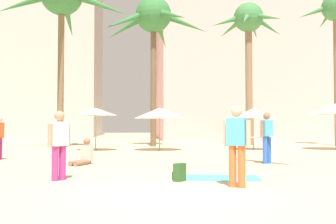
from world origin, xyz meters
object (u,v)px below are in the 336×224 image
(palm_tree_center, at_px, (249,28))
(palm_tree_right, at_px, (336,20))
(person_near_left, at_px, (59,142))
(beach_towel, at_px, (222,178))
(cafe_umbrella_2, at_px, (160,113))
(palm_tree_far_right, at_px, (154,21))
(cafe_umbrella_0, at_px, (336,109))
(person_mid_left, at_px, (84,155))
(cafe_umbrella_4, at_px, (253,113))
(palm_tree_left, at_px, (62,1))
(backpack, at_px, (179,173))
(cafe_umbrella_3, at_px, (96,112))
(person_mid_center, at_px, (237,142))
(person_mid_right, at_px, (266,136))

(palm_tree_center, distance_m, palm_tree_right, 5.66)
(person_near_left, bearing_deg, beach_towel, -134.37)
(cafe_umbrella_2, relative_size, beach_towel, 1.46)
(palm_tree_right, xyz_separation_m, beach_towel, (-10.97, -13.96, -8.20))
(person_near_left, bearing_deg, palm_tree_far_right, -56.80)
(palm_tree_right, relative_size, cafe_umbrella_2, 3.77)
(cafe_umbrella_0, height_order, person_mid_left, cafe_umbrella_0)
(cafe_umbrella_2, distance_m, person_near_left, 10.83)
(palm_tree_right, relative_size, person_mid_left, 10.03)
(cafe_umbrella_4, height_order, person_near_left, cafe_umbrella_4)
(palm_tree_left, xyz_separation_m, beach_towel, (6.41, -12.57, -8.49))
(backpack, distance_m, person_mid_left, 4.87)
(person_mid_left, bearing_deg, cafe_umbrella_3, -152.26)
(person_mid_center, relative_size, person_near_left, 1.04)
(person_mid_right, xyz_separation_m, person_near_left, (-6.30, -3.45, -0.04))
(palm_tree_far_right, distance_m, person_mid_right, 13.19)
(beach_towel, bearing_deg, palm_tree_left, 117.02)
(cafe_umbrella_0, bearing_deg, person_mid_right, -133.32)
(person_mid_center, xyz_separation_m, person_mid_left, (-3.85, 4.99, -0.64))
(beach_towel, xyz_separation_m, backpack, (-1.12, -0.44, 0.19))
(palm_tree_right, height_order, cafe_umbrella_3, palm_tree_right)
(palm_tree_center, distance_m, person_mid_center, 18.78)
(backpack, height_order, person_mid_center, person_mid_center)
(cafe_umbrella_0, relative_size, person_mid_center, 1.61)
(cafe_umbrella_2, xyz_separation_m, cafe_umbrella_3, (-3.30, 0.12, 0.06))
(palm_tree_center, distance_m, cafe_umbrella_2, 9.95)
(palm_tree_right, relative_size, person_mid_center, 5.83)
(person_mid_center, bearing_deg, palm_tree_left, -117.83)
(person_mid_right, bearing_deg, cafe_umbrella_3, -167.74)
(palm_tree_far_right, height_order, cafe_umbrella_0, palm_tree_far_right)
(cafe_umbrella_2, height_order, person_mid_right, cafe_umbrella_2)
(person_mid_center, height_order, person_near_left, person_mid_center)
(palm_tree_far_right, bearing_deg, palm_tree_right, -0.68)
(palm_tree_left, bearing_deg, beach_towel, -62.98)
(person_mid_center, height_order, person_mid_left, person_mid_center)
(palm_tree_right, bearing_deg, palm_tree_center, 167.57)
(cafe_umbrella_4, relative_size, person_mid_center, 1.32)
(palm_tree_right, distance_m, cafe_umbrella_3, 16.75)
(palm_tree_left, xyz_separation_m, person_mid_left, (2.55, -8.98, -8.20))
(backpack, xyz_separation_m, person_mid_right, (3.46, 3.84, 0.74))
(palm_tree_left, height_order, person_mid_center, palm_tree_left)
(palm_tree_right, relative_size, beach_towel, 5.50)
(palm_tree_center, xyz_separation_m, beach_towel, (-5.45, -15.18, -7.85))
(palm_tree_left, relative_size, beach_towel, 5.53)
(palm_tree_left, distance_m, cafe_umbrella_4, 12.63)
(palm_tree_left, bearing_deg, person_mid_left, -74.12)
(cafe_umbrella_4, distance_m, beach_towel, 11.32)
(backpack, xyz_separation_m, person_mid_left, (-2.74, 4.03, 0.10))
(palm_tree_far_right, height_order, cafe_umbrella_4, palm_tree_far_right)
(cafe_umbrella_3, relative_size, person_mid_left, 2.23)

